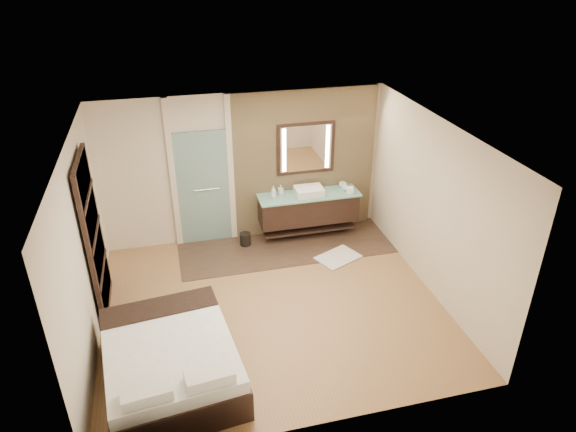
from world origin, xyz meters
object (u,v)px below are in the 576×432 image
object	(u,v)px
vanity	(308,208)
mirror_unit	(306,148)
bed	(171,361)
waste_bin	(245,239)

from	to	relation	value
vanity	mirror_unit	world-z (taller)	mirror_unit
bed	waste_bin	world-z (taller)	bed
bed	waste_bin	xyz separation A→B (m)	(1.45, 3.01, -0.19)
mirror_unit	waste_bin	size ratio (longest dim) A/B	4.32
vanity	bed	size ratio (longest dim) A/B	0.88
mirror_unit	bed	xyz separation A→B (m)	(-2.65, -3.31, -1.34)
mirror_unit	bed	size ratio (longest dim) A/B	0.50
bed	waste_bin	distance (m)	3.34
mirror_unit	waste_bin	distance (m)	1.97
mirror_unit	waste_bin	xyz separation A→B (m)	(-1.20, -0.31, -1.53)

